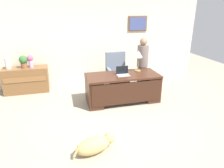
% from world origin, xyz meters
% --- Properties ---
extents(ground_plane, '(12.00, 12.00, 0.00)m').
position_xyz_m(ground_plane, '(0.00, 0.00, 0.00)').
color(ground_plane, '#9E937F').
extents(back_wall, '(7.00, 0.16, 2.70)m').
position_xyz_m(back_wall, '(0.01, 2.60, 1.35)').
color(back_wall, beige).
rests_on(back_wall, ground_plane).
extents(desk, '(1.90, 0.84, 0.75)m').
position_xyz_m(desk, '(0.38, 0.87, 0.41)').
color(desk, '#422316').
rests_on(desk, ground_plane).
extents(credenza, '(1.25, 0.50, 0.75)m').
position_xyz_m(credenza, '(-2.18, 2.25, 0.37)').
color(credenza, brown).
rests_on(credenza, ground_plane).
extents(armchair, '(0.60, 0.59, 1.13)m').
position_xyz_m(armchair, '(0.48, 1.80, 0.50)').
color(armchair, slate).
rests_on(armchair, ground_plane).
extents(person_standing, '(0.32, 0.32, 1.58)m').
position_xyz_m(person_standing, '(1.17, 1.48, 0.81)').
color(person_standing, '#262323').
rests_on(person_standing, ground_plane).
extents(dog_lying, '(0.78, 0.46, 0.30)m').
position_xyz_m(dog_lying, '(-0.70, -0.98, 0.16)').
color(dog_lying, tan).
rests_on(dog_lying, ground_plane).
extents(laptop, '(0.32, 0.22, 0.22)m').
position_xyz_m(laptop, '(0.37, 0.87, 0.81)').
color(laptop, '#B2B5BA').
rests_on(laptop, desk).
extents(desk_lamp, '(0.22, 0.22, 0.57)m').
position_xyz_m(desk_lamp, '(0.87, 1.09, 1.19)').
color(desk_lamp, '#9E8447').
rests_on(desk_lamp, desk).
extents(vase_with_flowers, '(0.17, 0.17, 0.36)m').
position_xyz_m(vase_with_flowers, '(-1.99, 2.25, 0.96)').
color(vase_with_flowers, '#BD9ED4').
rests_on(vase_with_flowers, credenza).
extents(vase_empty, '(0.15, 0.15, 0.32)m').
position_xyz_m(vase_empty, '(-2.60, 2.25, 0.91)').
color(vase_empty, silver).
rests_on(vase_empty, credenza).
extents(potted_plant, '(0.24, 0.24, 0.36)m').
position_xyz_m(potted_plant, '(-2.18, 2.25, 0.94)').
color(potted_plant, brown).
rests_on(potted_plant, credenza).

